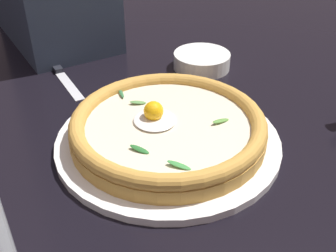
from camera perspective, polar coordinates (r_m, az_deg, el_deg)
ground_plane at (r=0.62m, az=-2.34°, el=-4.56°), size 2.40×2.40×0.03m
pizza_plate at (r=0.62m, az=-0.00°, el=-1.99°), size 0.34×0.34×0.01m
pizza at (r=0.61m, az=-0.03°, el=0.00°), size 0.29×0.29×0.06m
side_bowl at (r=0.85m, az=4.80°, el=9.19°), size 0.12×0.12×0.03m
table_knife at (r=0.86m, az=-15.23°, el=7.58°), size 0.20×0.06×0.01m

